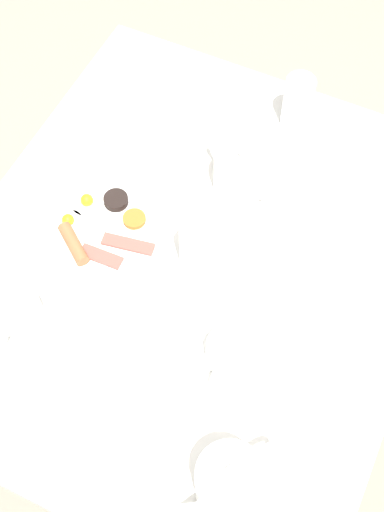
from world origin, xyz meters
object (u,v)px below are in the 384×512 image
object	(u,v)px
breakfast_plate	(100,228)
knife_by_plate	(336,309)
teapot_near	(240,171)
teacup_with_saucer_left	(229,353)
wine_glass_spare	(196,246)
teapot_far	(230,480)
teacup_with_saucer_right	(21,315)
fork_by_plate	(376,173)
water_glass_tall	(119,135)
water_glass_short	(298,103)

from	to	relation	value
breakfast_plate	knife_by_plate	world-z (taller)	breakfast_plate
breakfast_plate	teapot_near	size ratio (longest dim) A/B	1.41
teacup_with_saucer_left	wine_glass_spare	xyz separation A→B (m)	(0.16, 0.14, 0.04)
breakfast_plate	teapot_near	bearing A→B (deg)	-43.13
knife_by_plate	teapot_far	bearing A→B (deg)	172.57
breakfast_plate	teacup_with_saucer_right	distance (m)	0.25
teacup_with_saucer_left	knife_by_plate	size ratio (longest dim) A/B	0.78
wine_glass_spare	knife_by_plate	size ratio (longest dim) A/B	0.76
fork_by_plate	teacup_with_saucer_left	bearing A→B (deg)	167.77
breakfast_plate	fork_by_plate	world-z (taller)	breakfast_plate
breakfast_plate	teacup_with_saucer_left	xyz separation A→B (m)	(-0.15, -0.35, 0.02)
teacup_with_saucer_right	knife_by_plate	world-z (taller)	teacup_with_saucer_right
water_glass_tall	fork_by_plate	world-z (taller)	water_glass_tall
teapot_near	fork_by_plate	xyz separation A→B (m)	(0.16, -0.25, -0.05)
teapot_near	water_glass_short	xyz separation A→B (m)	(0.21, -0.04, 0.01)
water_glass_tall	wine_glass_spare	world-z (taller)	wine_glass_spare
breakfast_plate	wine_glass_spare	xyz separation A→B (m)	(0.02, -0.21, 0.06)
breakfast_plate	teacup_with_saucer_left	size ratio (longest dim) A/B	1.98
fork_by_plate	teapot_far	bearing A→B (deg)	178.39
teapot_far	water_glass_short	distance (m)	0.82
water_glass_short	fork_by_plate	distance (m)	0.23
teacup_with_saucer_left	teapot_near	bearing A→B (deg)	20.68
breakfast_plate	water_glass_tall	xyz separation A→B (m)	(0.20, 0.06, 0.05)
teapot_far	wine_glass_spare	distance (m)	0.44
teapot_near	water_glass_short	distance (m)	0.22
teapot_far	water_glass_short	bearing A→B (deg)	-139.45
breakfast_plate	wine_glass_spare	bearing A→B (deg)	-85.86
teacup_with_saucer_left	water_glass_short	world-z (taller)	water_glass_short
breakfast_plate	knife_by_plate	distance (m)	0.50
wine_glass_spare	knife_by_plate	distance (m)	0.29
breakfast_plate	teapot_far	bearing A→B (deg)	-128.74
breakfast_plate	fork_by_plate	distance (m)	0.60
teapot_far	water_glass_tall	xyz separation A→B (m)	(0.55, 0.50, 0.01)
teapot_near	teacup_with_saucer_left	distance (m)	0.40
teapot_far	breakfast_plate	bearing A→B (deg)	-101.67
teacup_with_saucer_right	knife_by_plate	bearing A→B (deg)	-62.08
water_glass_short	teacup_with_saucer_left	bearing A→B (deg)	-170.58
breakfast_plate	water_glass_short	xyz separation A→B (m)	(0.44, -0.25, 0.06)
teacup_with_saucer_right	water_glass_short	world-z (taller)	water_glass_short
teacup_with_saucer_left	teacup_with_saucer_right	distance (m)	0.39
teapot_far	wine_glass_spare	world-z (taller)	wine_glass_spare
teapot_far	teacup_with_saucer_right	bearing A→B (deg)	-76.39
water_glass_tall	knife_by_plate	world-z (taller)	water_glass_tall
teacup_with_saucer_right	water_glass_short	xyz separation A→B (m)	(0.68, -0.29, 0.04)
teapot_far	teacup_with_saucer_left	world-z (taller)	teapot_far
fork_by_plate	water_glass_short	bearing A→B (deg)	74.92
teacup_with_saucer_left	water_glass_short	size ratio (longest dim) A/B	1.02
teapot_near	fork_by_plate	distance (m)	0.30
teacup_with_saucer_right	water_glass_short	distance (m)	0.74
water_glass_short	knife_by_plate	distance (m)	0.47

